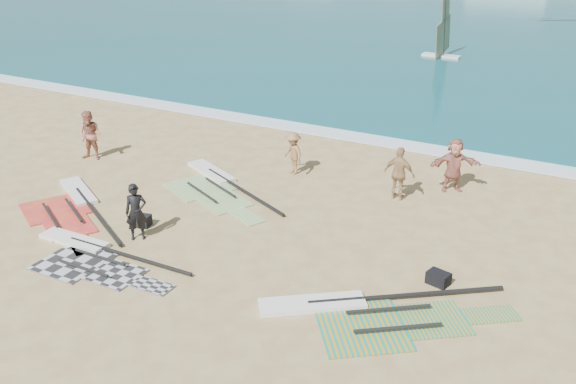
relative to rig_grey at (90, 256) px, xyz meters
The scene contains 14 objects.
ground 3.24m from the rig_grey, ahead, with size 300.00×300.00×0.00m, color tan.
surf_line 13.18m from the rig_grey, 75.95° to the left, with size 300.00×1.20×0.04m, color white.
rig_grey is the anchor object (origin of this frame).
rig_green 5.72m from the rig_grey, 87.86° to the left, with size 5.33×3.84×0.20m.
rig_orange 7.74m from the rig_grey, ahead, with size 5.76×4.52×0.20m.
rig_red 3.47m from the rig_grey, 143.16° to the left, with size 5.14×4.15×0.20m.
gear_bag_near 2.18m from the rig_grey, 91.04° to the left, with size 0.54×0.39×0.34m, color black.
gear_bag_far 9.31m from the rig_grey, 20.05° to the left, with size 0.55×0.39×0.33m, color black.
person_wetsuit 1.75m from the rig_grey, 74.07° to the left, with size 0.62×0.40×1.69m, color black.
beachgoer_left 7.91m from the rig_grey, 133.46° to the left, with size 0.91×0.71×1.88m, color #AE6E56.
beachgoer_mid 8.31m from the rig_grey, 76.04° to the left, with size 1.01×0.58×1.57m, color olive.
beachgoer_back 9.85m from the rig_grey, 51.80° to the left, with size 1.05×0.44×1.79m, color tan.
beachgoer_right 11.91m from the rig_grey, 51.28° to the left, with size 1.72×0.55×1.85m, color #B97160.
windsurfer_left 30.41m from the rig_grey, 88.11° to the left, with size 2.46×2.99×4.45m.
Camera 1 is at (8.84, -11.38, 8.67)m, focal length 40.00 mm.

